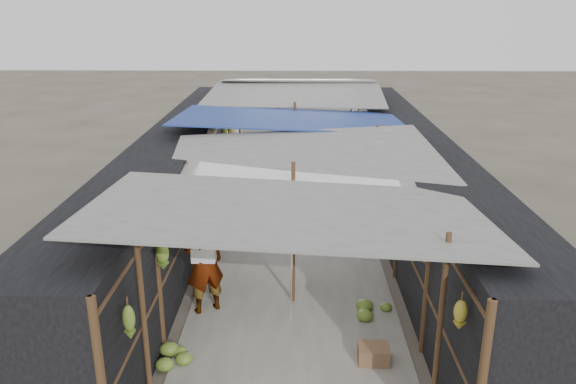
# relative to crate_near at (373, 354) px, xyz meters

# --- Properties ---
(aisle_slab) EXTENTS (3.60, 16.00, 0.02)m
(aisle_slab) POSITION_rel_crate_near_xyz_m (-1.21, 5.29, -0.13)
(aisle_slab) COLOR #9E998E
(aisle_slab) RESTS_ON ground
(stall_left) EXTENTS (1.40, 15.00, 2.30)m
(stall_left) POSITION_rel_crate_near_xyz_m (-3.91, 5.29, 1.01)
(stall_left) COLOR black
(stall_left) RESTS_ON ground
(stall_right) EXTENTS (1.40, 15.00, 2.30)m
(stall_right) POSITION_rel_crate_near_xyz_m (1.49, 5.29, 1.01)
(stall_right) COLOR black
(stall_right) RESTS_ON ground
(crate_near) EXTENTS (0.47, 0.38, 0.27)m
(crate_near) POSITION_rel_crate_near_xyz_m (0.00, 0.00, 0.00)
(crate_near) COLOR #886045
(crate_near) RESTS_ON ground
(crate_mid) EXTENTS (0.57, 0.52, 0.28)m
(crate_mid) POSITION_rel_crate_near_xyz_m (0.04, 5.28, 0.00)
(crate_mid) COLOR #886045
(crate_mid) RESTS_ON ground
(crate_back) EXTENTS (0.46, 0.38, 0.27)m
(crate_back) POSITION_rel_crate_near_xyz_m (-1.35, 10.98, 0.00)
(crate_back) COLOR #886045
(crate_back) RESTS_ON ground
(black_basin) EXTENTS (0.55, 0.55, 0.17)m
(black_basin) POSITION_rel_crate_near_xyz_m (-0.34, 6.83, -0.05)
(black_basin) COLOR black
(black_basin) RESTS_ON ground
(vendor_elderly) EXTENTS (0.80, 0.72, 1.85)m
(vendor_elderly) POSITION_rel_crate_near_xyz_m (-2.71, 1.44, 0.79)
(vendor_elderly) COLOR silver
(vendor_elderly) RESTS_ON ground
(shopper_blue) EXTENTS (0.80, 0.68, 1.45)m
(shopper_blue) POSITION_rel_crate_near_xyz_m (-2.20, 5.79, 0.59)
(shopper_blue) COLOR #1F559C
(shopper_blue) RESTS_ON ground
(vendor_seated) EXTENTS (0.31, 0.52, 0.80)m
(vendor_seated) POSITION_rel_crate_near_xyz_m (0.20, 8.77, 0.26)
(vendor_seated) COLOR #524E47
(vendor_seated) RESTS_ON ground
(market_canopy) EXTENTS (5.62, 15.20, 2.77)m
(market_canopy) POSITION_rel_crate_near_xyz_m (-1.18, 5.61, 2.27)
(market_canopy) COLOR brown
(market_canopy) RESTS_ON ground
(hanging_bananas) EXTENTS (3.95, 14.19, 0.82)m
(hanging_bananas) POSITION_rel_crate_near_xyz_m (-1.32, 5.76, 1.51)
(hanging_bananas) COLOR olive
(hanging_bananas) RESTS_ON ground
(floor_bananas) EXTENTS (3.60, 10.30, 0.35)m
(floor_bananas) POSITION_rel_crate_near_xyz_m (-0.80, 6.16, 0.01)
(floor_bananas) COLOR olive
(floor_bananas) RESTS_ON ground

